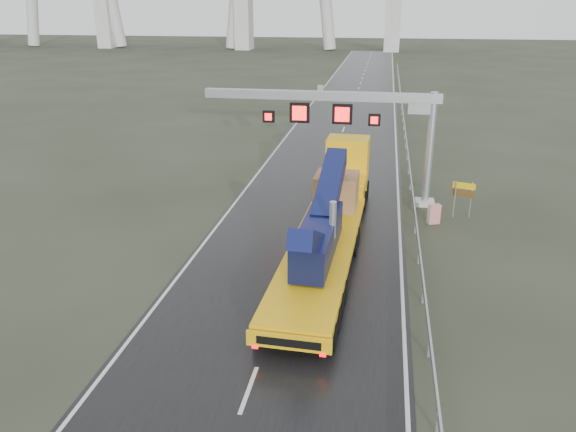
% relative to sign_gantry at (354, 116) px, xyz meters
% --- Properties ---
extents(ground, '(400.00, 400.00, 0.00)m').
position_rel_sign_gantry_xyz_m(ground, '(-2.10, -17.99, -5.61)').
color(ground, '#2B2F21').
rests_on(ground, ground).
extents(road, '(11.00, 200.00, 0.02)m').
position_rel_sign_gantry_xyz_m(road, '(-2.10, 22.01, -5.60)').
color(road, black).
rests_on(road, ground).
extents(guardrail, '(0.20, 140.00, 1.40)m').
position_rel_sign_gantry_xyz_m(guardrail, '(4.00, 12.01, -4.91)').
color(guardrail, '#94969C').
rests_on(guardrail, ground).
extents(sign_gantry, '(14.90, 1.20, 7.42)m').
position_rel_sign_gantry_xyz_m(sign_gantry, '(0.00, 0.00, 0.00)').
color(sign_gantry, beige).
rests_on(sign_gantry, ground).
extents(heavy_haul_truck, '(3.72, 20.62, 4.82)m').
position_rel_sign_gantry_xyz_m(heavy_haul_truck, '(-0.59, -6.33, -3.75)').
color(heavy_haul_truck, '#FFA20E').
rests_on(heavy_haul_truck, ground).
extents(exit_sign_pair, '(1.28, 0.42, 2.25)m').
position_rel_sign_gantry_xyz_m(exit_sign_pair, '(6.83, -2.01, -4.04)').
color(exit_sign_pair, '#9DA2A6').
rests_on(exit_sign_pair, ground).
extents(striped_barrier, '(0.78, 0.61, 1.17)m').
position_rel_sign_gantry_xyz_m(striped_barrier, '(5.11, -3.26, -5.03)').
color(striped_barrier, red).
rests_on(striped_barrier, ground).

